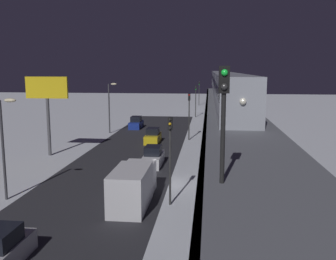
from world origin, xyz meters
The scene contains 17 objects.
ground_plane centered at (0.00, 0.00, 0.00)m, with size 240.00×240.00×0.00m, color silver.
avenue_asphalt centered at (5.54, 0.00, 0.00)m, with size 11.00×92.94×0.01m, color #28282D.
elevated_railway centered at (-5.27, 0.00, 5.05)m, with size 5.00×92.94×5.84m.
subway_train centered at (-5.37, -30.30, 7.62)m, with size 2.94×74.07×3.40m.
rail_signal centered at (-3.72, 18.09, 8.56)m, with size 0.36×0.41×4.00m.
sedan_blue centered at (8.74, -30.33, 0.78)m, with size 1.91×4.37×1.97m.
sedan_white centered at (2.34, -6.42, 0.80)m, with size 1.80×4.68×1.97m.
sedan_yellow centered at (4.14, -18.31, 0.80)m, with size 1.80×4.35×1.97m.
sedan_silver centered at (6.94, 14.31, 0.80)m, with size 1.80×4.41×1.97m.
box_truck centered at (2.14, 4.69, 1.35)m, with size 2.40×7.40×2.80m.
traffic_light_near centered at (-0.56, 4.79, 4.20)m, with size 0.32×0.44×6.40m.
traffic_light_mid centered at (-0.56, -20.59, 4.20)m, with size 0.32×0.44×6.40m.
traffic_light_far centered at (-0.56, -45.97, 4.20)m, with size 0.32×0.44×6.40m.
traffic_light_distant centered at (-0.56, -71.36, 4.20)m, with size 0.32×0.44×6.40m.
commercial_billboard centered at (14.69, -9.52, 6.83)m, with size 4.80×0.36×8.90m.
street_lamp_near centered at (11.62, 5.00, 4.81)m, with size 1.35×0.44×7.65m.
street_lamp_far centered at (11.62, -25.00, 4.81)m, with size 1.35×0.44×7.65m.
Camera 1 is at (-3.23, 30.79, 9.73)m, focal length 40.34 mm.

